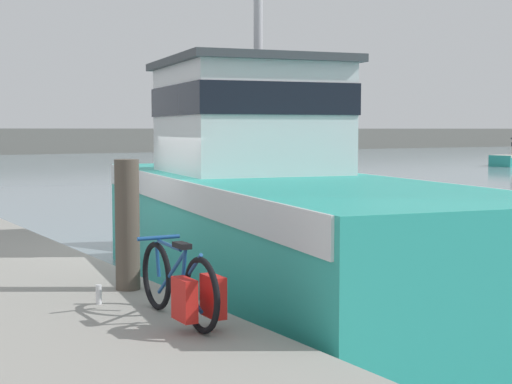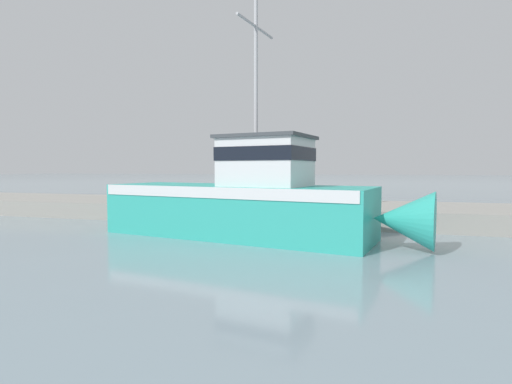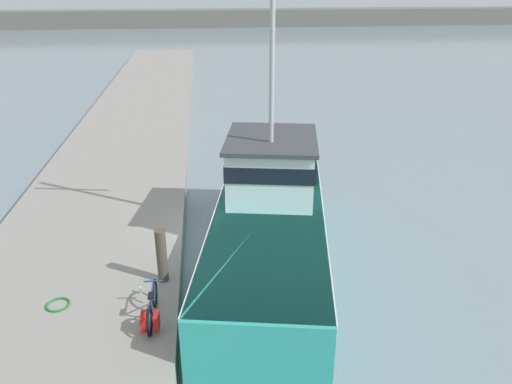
# 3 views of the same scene
# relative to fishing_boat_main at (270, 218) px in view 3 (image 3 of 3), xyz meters

# --- Properties ---
(ground_plane) EXTENTS (320.00, 320.00, 0.00)m
(ground_plane) POSITION_rel_fishing_boat_main_xyz_m (-1.28, 0.70, -1.40)
(ground_plane) COLOR gray
(dock_pier) EXTENTS (5.80, 80.00, 0.82)m
(dock_pier) POSITION_rel_fishing_boat_main_xyz_m (-5.55, 0.70, -0.99)
(dock_pier) COLOR gray
(dock_pier) RESTS_ON ground_plane
(far_shoreline) EXTENTS (180.00, 5.00, 2.68)m
(far_shoreline) POSITION_rel_fishing_boat_main_xyz_m (28.72, 73.95, -0.06)
(far_shoreline) COLOR slate
(far_shoreline) RESTS_ON ground_plane
(fishing_boat_main) EXTENTS (4.85, 12.18, 8.95)m
(fishing_boat_main) POSITION_rel_fishing_boat_main_xyz_m (0.00, 0.00, 0.00)
(fishing_boat_main) COLOR teal
(fishing_boat_main) RESTS_ON ground_plane
(bicycle_touring) EXTENTS (0.45, 1.73, 0.75)m
(bicycle_touring) POSITION_rel_fishing_boat_main_xyz_m (-3.21, -3.85, -0.23)
(bicycle_touring) COLOR black
(bicycle_touring) RESTS_ON dock_pier
(mooring_post) EXTENTS (0.27, 0.27, 1.46)m
(mooring_post) POSITION_rel_fishing_boat_main_xyz_m (-3.07, -2.10, 0.15)
(mooring_post) COLOR #51473D
(mooring_post) RESTS_ON dock_pier
(hose_coil) EXTENTS (0.58, 0.58, 0.05)m
(hose_coil) POSITION_rel_fishing_boat_main_xyz_m (-5.54, -2.93, -0.55)
(hose_coil) COLOR #197A2D
(hose_coil) RESTS_ON dock_pier
(water_bottle_by_bike) EXTENTS (0.06, 0.06, 0.20)m
(water_bottle_by_bike) POSITION_rel_fishing_boat_main_xyz_m (-3.61, -2.65, -0.48)
(water_bottle_by_bike) COLOR silver
(water_bottle_by_bike) RESTS_ON dock_pier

